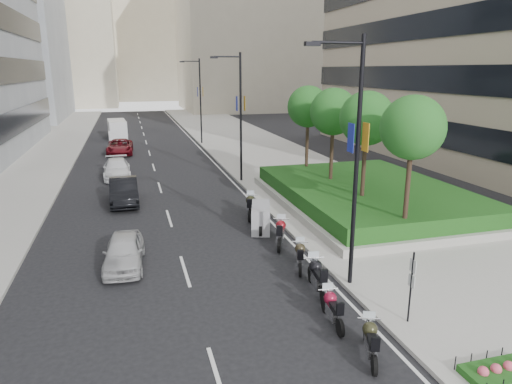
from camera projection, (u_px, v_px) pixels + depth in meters
name	position (u px, v px, depth m)	size (l,w,h in m)	color
ground	(245.00, 315.00, 15.09)	(160.00, 160.00, 0.00)	black
sidewalk_right	(258.00, 151.00, 45.31)	(10.00, 100.00, 0.15)	#9E9B93
sidewalk_left	(28.00, 162.00, 39.85)	(8.00, 100.00, 0.15)	#9E9B93
lane_edge	(206.00, 154.00, 43.95)	(0.12, 100.00, 0.01)	silver
lane_centre	(150.00, 157.00, 42.60)	(0.12, 100.00, 0.01)	silver
building_cream_right	(252.00, 17.00, 90.55)	(28.00, 24.00, 36.00)	#B7AD93
building_cream_left	(51.00, 26.00, 99.00)	(26.00, 24.00, 34.00)	#B7AD93
building_cream_centre	(142.00, 27.00, 122.28)	(30.00, 24.00, 38.00)	#B7AD93
planter	(367.00, 201.00, 26.90)	(10.00, 14.00, 0.40)	#9F9D94
hedge	(368.00, 191.00, 26.75)	(9.40, 13.40, 0.80)	#1D3F12
flower_bed	(502.00, 373.00, 11.83)	(2.00, 1.00, 0.20)	#1D3F12
tree_0	(413.00, 128.00, 19.62)	(2.80, 2.80, 6.30)	#332319
tree_1	(367.00, 119.00, 23.34)	(2.80, 2.80, 6.30)	#332319
tree_2	(333.00, 112.00, 27.06)	(2.80, 2.80, 6.30)	#332319
tree_3	(308.00, 107.00, 30.78)	(2.80, 2.80, 6.30)	#332319
lamp_post_0	(353.00, 153.00, 15.79)	(2.34, 0.45, 9.00)	black
lamp_post_1	(239.00, 111.00, 31.60)	(2.34, 0.45, 9.00)	black
lamp_post_2	(199.00, 97.00, 48.34)	(2.34, 0.45, 9.00)	black
parking_sign	(411.00, 284.00, 14.10)	(0.06, 0.32, 2.50)	black
motorcycle_0	(371.00, 341.00, 12.73)	(0.89, 1.90, 0.99)	black
motorcycle_1	(332.00, 308.00, 14.49)	(0.66, 1.98, 0.98)	black
motorcycle_2	(317.00, 276.00, 16.51)	(0.77, 2.30, 1.15)	black
motorcycle_3	(300.00, 256.00, 18.51)	(0.89, 1.92, 1.00)	black
motorcycle_4	(280.00, 233.00, 20.97)	(1.05, 2.14, 1.13)	black
motorcycle_5	(261.00, 218.00, 22.89)	(1.49, 2.37, 1.34)	black
motorcycle_6	(250.00, 206.00, 25.03)	(0.95, 2.24, 1.15)	black
car_a	(124.00, 251.00, 18.67)	(1.55, 3.85, 1.31)	#B2B2B4
car_b	(124.00, 191.00, 27.51)	(1.62, 4.63, 1.53)	black
car_c	(117.00, 169.00, 34.16)	(1.92, 4.72, 1.37)	white
car_d	(120.00, 147.00, 43.74)	(2.35, 5.09, 1.41)	#5D0B13
delivery_van	(117.00, 130.00, 53.68)	(2.30, 5.18, 2.12)	white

